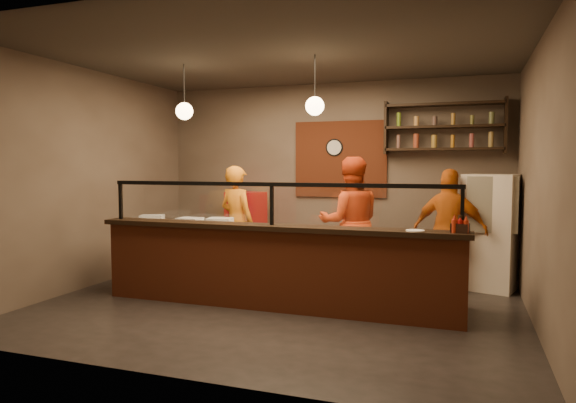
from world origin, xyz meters
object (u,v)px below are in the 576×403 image
at_px(cook_mid, 350,222).
at_px(red_cooler, 246,229).
at_px(cook_right, 450,231).
at_px(fridge, 490,232).
at_px(condiment_caddy, 460,228).
at_px(cook_left, 237,223).
at_px(pizza_dough, 302,233).
at_px(pepper_mill, 460,224).
at_px(wall_clock, 335,148).

distance_m(cook_mid, red_cooler, 2.32).
xyz_separation_m(cook_right, red_cooler, (-3.48, 0.77, -0.21)).
xyz_separation_m(fridge, condiment_caddy, (-0.40, -2.04, 0.28)).
distance_m(cook_right, condiment_caddy, 1.70).
relative_size(cook_mid, fridge, 1.15).
xyz_separation_m(fridge, red_cooler, (-4.03, 0.41, -0.17)).
bearing_deg(cook_right, cook_left, 13.36).
bearing_deg(cook_left, condiment_caddy, 177.45).
relative_size(pizza_dough, pepper_mill, 2.69).
height_order(cook_right, pepper_mill, cook_right).
bearing_deg(red_cooler, cook_mid, -9.94).
bearing_deg(condiment_caddy, pepper_mill, -90.00).
height_order(fridge, pizza_dough, fridge).
bearing_deg(condiment_caddy, wall_clock, 127.23).
height_order(cook_right, pizza_dough, cook_right).
xyz_separation_m(fridge, pepper_mill, (-0.40, -2.07, 0.32)).
bearing_deg(pepper_mill, pizza_dough, 165.27).
bearing_deg(cook_mid, red_cooler, -44.05).
xyz_separation_m(pizza_dough, condiment_caddy, (1.97, -0.49, 0.20)).
distance_m(cook_mid, pepper_mill, 2.18).
xyz_separation_m(cook_left, fridge, (3.73, 0.62, -0.06)).
bearing_deg(wall_clock, condiment_caddy, -52.77).
bearing_deg(condiment_caddy, cook_left, 156.92).
bearing_deg(red_cooler, pizza_dough, -35.28).
relative_size(red_cooler, pizza_dough, 2.54).
height_order(cook_mid, cook_right, cook_mid).
bearing_deg(fridge, red_cooler, -169.47).
xyz_separation_m(cook_left, cook_right, (3.18, 0.26, -0.02)).
bearing_deg(wall_clock, red_cooler, -168.57).
bearing_deg(pepper_mill, fridge, 79.05).
bearing_deg(red_cooler, pepper_mill, -19.86).
distance_m(fridge, condiment_caddy, 2.10).
height_order(pizza_dough, condiment_caddy, condiment_caddy).
xyz_separation_m(cook_right, pizza_dough, (-1.82, -1.19, 0.03)).
height_order(fridge, red_cooler, fridge).
bearing_deg(condiment_caddy, cook_right, 95.10).
height_order(cook_right, red_cooler, cook_right).
xyz_separation_m(cook_left, red_cooler, (-0.30, 1.04, -0.23)).
height_order(cook_mid, pizza_dough, cook_mid).
bearing_deg(cook_left, pizza_dough, 166.17).
xyz_separation_m(cook_left, pepper_mill, (3.33, -1.45, 0.26)).
bearing_deg(fridge, pepper_mill, -84.55).
height_order(wall_clock, condiment_caddy, wall_clock).
xyz_separation_m(wall_clock, pepper_mill, (2.10, -2.79, -0.94)).
relative_size(wall_clock, cook_mid, 0.16).
bearing_deg(fridge, condiment_caddy, -84.70).
relative_size(cook_left, red_cooler, 1.35).
distance_m(cook_left, fridge, 3.78).
xyz_separation_m(wall_clock, fridge, (2.50, -0.72, -1.27)).
distance_m(cook_left, red_cooler, 1.10).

